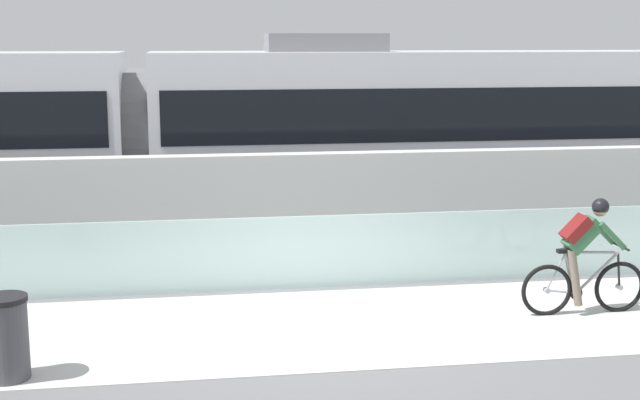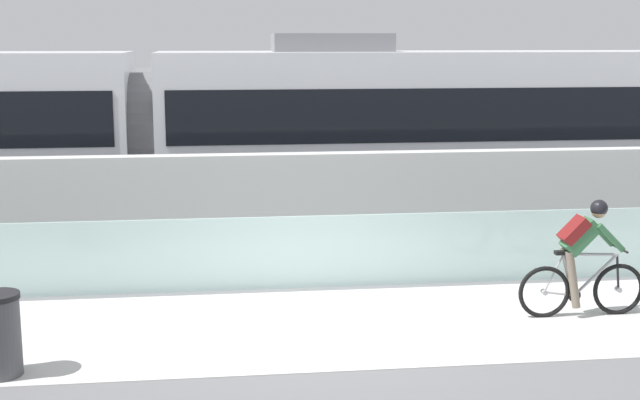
{
  "view_description": "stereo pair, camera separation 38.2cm",
  "coord_description": "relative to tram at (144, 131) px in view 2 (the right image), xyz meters",
  "views": [
    {
      "loc": [
        -1.65,
        -10.84,
        3.74
      ],
      "look_at": [
        0.36,
        2.35,
        1.25
      ],
      "focal_mm": 49.18,
      "sensor_mm": 36.0,
      "label": 1
    },
    {
      "loc": [
        -1.27,
        -10.9,
        3.74
      ],
      "look_at": [
        0.36,
        2.35,
        1.25
      ],
      "focal_mm": 49.18,
      "sensor_mm": 36.0,
      "label": 2
    }
  ],
  "objects": [
    {
      "name": "concrete_barrier_wall",
      "position": [
        2.63,
        -3.2,
        -0.99
      ],
      "size": [
        32.0,
        0.36,
        1.81
      ],
      "primitive_type": "cube",
      "color": "silver",
      "rests_on": "ground"
    },
    {
      "name": "glass_parapet",
      "position": [
        2.63,
        -5.0,
        -1.34
      ],
      "size": [
        32.0,
        0.05,
        1.1
      ],
      "primitive_type": "cube",
      "color": "silver",
      "rests_on": "ground"
    },
    {
      "name": "bike_path_deck",
      "position": [
        2.63,
        -6.85,
        -1.89
      ],
      "size": [
        32.0,
        3.2,
        0.01
      ],
      "primitive_type": "cube",
      "color": "silver",
      "rests_on": "ground"
    },
    {
      "name": "ground_plane",
      "position": [
        2.63,
        -6.85,
        -1.89
      ],
      "size": [
        200.0,
        200.0,
        0.0
      ],
      "primitive_type": "plane",
      "color": "slate"
    },
    {
      "name": "tram_rail_near",
      "position": [
        2.63,
        -0.72,
        -1.89
      ],
      "size": [
        32.0,
        0.08,
        0.01
      ],
      "primitive_type": "cube",
      "color": "#595654",
      "rests_on": "ground"
    },
    {
      "name": "tram_rail_far",
      "position": [
        2.63,
        0.72,
        -1.89
      ],
      "size": [
        32.0,
        0.08,
        0.01
      ],
      "primitive_type": "cube",
      "color": "#595654",
      "rests_on": "ground"
    },
    {
      "name": "cyclist_on_bike",
      "position": [
        6.26,
        -6.85,
        -1.09
      ],
      "size": [
        1.77,
        0.58,
        1.61
      ],
      "color": "black",
      "rests_on": "ground"
    },
    {
      "name": "tram",
      "position": [
        0.0,
        0.0,
        0.0
      ],
      "size": [
        22.56,
        2.54,
        3.81
      ],
      "color": "silver",
      "rests_on": "ground"
    }
  ]
}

